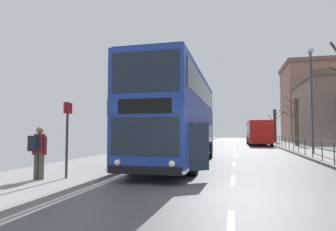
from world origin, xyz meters
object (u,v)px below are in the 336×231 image
double_decker_bus_main (179,118)px  background_bus_far_lane (258,132)px  bare_tree_far_01 (296,121)px  street_lamp_far_side (312,93)px  bare_tree_far_02 (275,125)px  background_building_02 (320,102)px  bus_stop_sign_near (67,131)px  pedestrian_with_backpack (38,149)px

double_decker_bus_main → background_bus_far_lane: size_ratio=1.13×
bare_tree_far_01 → street_lamp_far_side: bearing=-95.9°
double_decker_bus_main → background_bus_far_lane: bearing=76.6°
street_lamp_far_side → bare_tree_far_02: 21.06m
background_building_02 → background_bus_far_lane: bearing=-126.2°
bus_stop_sign_near → pedestrian_with_backpack: bearing=-145.7°
bare_tree_far_01 → bare_tree_far_02: bare_tree_far_01 is taller
pedestrian_with_backpack → street_lamp_far_side: (11.22, 13.64, 3.27)m
bus_stop_sign_near → background_building_02: (19.43, 44.31, 5.04)m
pedestrian_with_backpack → bare_tree_far_02: bare_tree_far_02 is taller
double_decker_bus_main → street_lamp_far_side: street_lamp_far_side is taller
background_bus_far_lane → bare_tree_far_01: 5.77m
bare_tree_far_01 → background_building_02: background_building_02 is taller
bus_stop_sign_near → background_bus_far_lane: bearing=74.3°
bus_stop_sign_near → bare_tree_far_02: size_ratio=0.53×
background_bus_far_lane → pedestrian_with_backpack: size_ratio=6.00×
background_bus_far_lane → street_lamp_far_side: size_ratio=1.36×
pedestrian_with_backpack → street_lamp_far_side: size_ratio=0.23×
background_bus_far_lane → bare_tree_far_02: bare_tree_far_02 is taller
street_lamp_far_side → bare_tree_far_01: size_ratio=1.40×
background_building_02 → bare_tree_far_01: bearing=-111.3°
bare_tree_far_02 → background_bus_far_lane: bearing=-116.5°
bus_stop_sign_near → bare_tree_far_02: bearing=72.5°
street_lamp_far_side → bare_tree_far_01: bearing=84.1°
bus_stop_sign_near → background_building_02: 48.64m
background_bus_far_lane → bare_tree_far_02: size_ratio=2.12×
bare_tree_far_01 → background_building_02: bearing=68.7°
background_building_02 → bus_stop_sign_near: bearing=-113.7°
bus_stop_sign_near → background_building_02: background_building_02 is taller
bare_tree_far_02 → double_decker_bus_main: bearing=-106.0°
bare_tree_far_02 → bus_stop_sign_near: bearing=-107.5°
background_bus_far_lane → street_lamp_far_side: street_lamp_far_side is taller
pedestrian_with_backpack → bus_stop_sign_near: (0.69, 0.47, 0.57)m
background_building_02 → street_lamp_far_side: bearing=-106.0°
bare_tree_far_02 → street_lamp_far_side: bearing=-90.7°
bus_stop_sign_near → double_decker_bus_main: bearing=65.3°
street_lamp_far_side → double_decker_bus_main: bearing=-136.4°
bare_tree_far_01 → background_building_02: 21.71m
background_bus_far_lane → background_building_02: 19.89m
bus_stop_sign_near → street_lamp_far_side: 17.08m
street_lamp_far_side → background_building_02: 32.47m
bare_tree_far_02 → background_building_02: 13.99m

